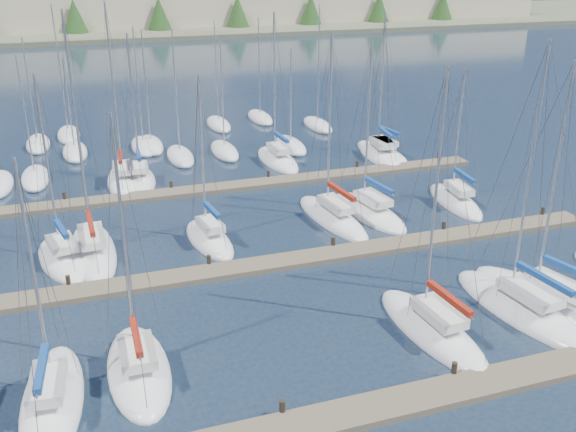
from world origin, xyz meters
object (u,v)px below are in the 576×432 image
object	(u,v)px
sailboat_c	(139,370)
sailboat_q	(380,154)
sailboat_h	(63,259)
sailboat_l	(369,212)
sailboat_n	(123,180)
sailboat_d	(432,329)
sailboat_m	(455,201)
sailboat_p	(278,159)
sailboat_i	(93,250)
sailboat_o	(140,180)
sailboat_r	(382,153)
sailboat_f	(548,301)
sailboat_k	(332,217)
sailboat_j	(209,239)
sailboat_e	(521,308)
sailboat_b	(52,400)

from	to	relation	value
sailboat_c	sailboat_q	bearing A→B (deg)	46.89
sailboat_q	sailboat_h	xyz separation A→B (m)	(-28.09, -13.47, 0.01)
sailboat_l	sailboat_h	world-z (taller)	sailboat_l
sailboat_n	sailboat_d	bearing A→B (deg)	-61.29
sailboat_h	sailboat_m	bearing A→B (deg)	-10.05
sailboat_p	sailboat_h	bearing A→B (deg)	-142.99
sailboat_i	sailboat_q	world-z (taller)	sailboat_i
sailboat_n	sailboat_h	size ratio (longest dim) A/B	1.23
sailboat_o	sailboat_r	size ratio (longest dim) A/B	0.96
sailboat_m	sailboat_o	distance (m)	25.18
sailboat_d	sailboat_p	distance (m)	29.04
sailboat_o	sailboat_f	xyz separation A→B (m)	(18.43, -27.00, -0.02)
sailboat_k	sailboat_i	bearing A→B (deg)	174.16
sailboat_r	sailboat_m	bearing A→B (deg)	-97.68
sailboat_f	sailboat_l	bearing A→B (deg)	89.07
sailboat_j	sailboat_e	size ratio (longest dim) A/B	0.79
sailboat_i	sailboat_b	bearing A→B (deg)	-101.06
sailboat_o	sailboat_p	distance (m)	12.44
sailboat_q	sailboat_k	bearing A→B (deg)	-120.55
sailboat_d	sailboat_k	distance (m)	14.93
sailboat_h	sailboat_e	bearing A→B (deg)	-42.93
sailboat_f	sailboat_n	bearing A→B (deg)	110.99
sailboat_k	sailboat_j	bearing A→B (deg)	178.90
sailboat_o	sailboat_e	xyz separation A→B (m)	(16.57, -27.15, -0.01)
sailboat_m	sailboat_r	xyz separation A→B (m)	(0.35, 13.04, 0.01)
sailboat_i	sailboat_p	world-z (taller)	sailboat_i
sailboat_r	sailboat_h	size ratio (longest dim) A/B	1.08
sailboat_d	sailboat_e	size ratio (longest dim) A/B	0.95
sailboat_c	sailboat_p	distance (m)	31.76
sailboat_k	sailboat_f	bearing A→B (deg)	-71.87
sailboat_c	sailboat_b	world-z (taller)	sailboat_c
sailboat_q	sailboat_d	bearing A→B (deg)	-103.67
sailboat_i	sailboat_h	world-z (taller)	sailboat_i
sailboat_q	sailboat_k	xyz separation A→B (m)	(-10.01, -12.70, 0.02)
sailboat_o	sailboat_r	xyz separation A→B (m)	(22.18, 0.51, -0.00)
sailboat_c	sailboat_l	bearing A→B (deg)	38.00
sailboat_p	sailboat_i	bearing A→B (deg)	-141.37
sailboat_m	sailboat_p	distance (m)	17.01
sailboat_q	sailboat_j	world-z (taller)	sailboat_q
sailboat_p	sailboat_m	bearing A→B (deg)	-57.78
sailboat_o	sailboat_k	size ratio (longest dim) A/B	0.92
sailboat_f	sailboat_j	distance (m)	20.72
sailboat_p	sailboat_d	bearing A→B (deg)	-94.19
sailboat_l	sailboat_r	distance (m)	14.84
sailboat_d	sailboat_h	world-z (taller)	sailboat_d
sailboat_q	sailboat_l	size ratio (longest dim) A/B	0.96
sailboat_m	sailboat_b	world-z (taller)	sailboat_b
sailboat_h	sailboat_n	bearing A→B (deg)	58.94
sailboat_i	sailboat_c	bearing A→B (deg)	-86.23
sailboat_q	sailboat_d	distance (m)	29.65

